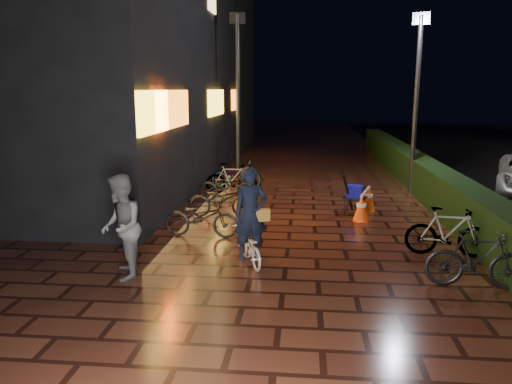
# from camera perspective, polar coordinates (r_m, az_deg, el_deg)

# --- Properties ---
(ground) EXTENTS (80.00, 80.00, 0.00)m
(ground) POSITION_cam_1_polar(r_m,az_deg,el_deg) (9.37, 6.95, -7.56)
(ground) COLOR #381911
(ground) RESTS_ON ground
(hedge) EXTENTS (0.70, 20.00, 1.00)m
(hedge) POSITION_cam_1_polar(r_m,az_deg,el_deg) (17.41, 17.39, 2.65)
(hedge) COLOR black
(hedge) RESTS_ON ground
(bystander_person) EXTENTS (0.90, 1.02, 1.74)m
(bystander_person) POSITION_cam_1_polar(r_m,az_deg,el_deg) (8.43, -15.19, -3.88)
(bystander_person) COLOR #5E5F61
(bystander_person) RESTS_ON ground
(storefront_block) EXTENTS (12.09, 22.00, 9.00)m
(storefront_block) POSITION_cam_1_polar(r_m,az_deg,el_deg) (22.39, -19.40, 14.70)
(storefront_block) COLOR black
(storefront_block) RESTS_ON ground
(lamp_post_hedge) EXTENTS (0.49, 0.24, 5.20)m
(lamp_post_hedge) POSITION_cam_1_polar(r_m,az_deg,el_deg) (15.49, 17.87, 10.35)
(lamp_post_hedge) COLOR black
(lamp_post_hedge) RESTS_ON ground
(lamp_post_sf) EXTENTS (0.54, 0.19, 5.64)m
(lamp_post_sf) POSITION_cam_1_polar(r_m,az_deg,el_deg) (17.89, -2.08, 11.77)
(lamp_post_sf) COLOR black
(lamp_post_sf) RESTS_ON ground
(cyclist) EXTENTS (0.88, 1.30, 1.77)m
(cyclist) POSITION_cam_1_polar(r_m,az_deg,el_deg) (8.81, -0.68, -4.25)
(cyclist) COLOR white
(cyclist) RESTS_ON ground
(traffic_barrier) EXTENTS (0.70, 1.53, 0.62)m
(traffic_barrier) POSITION_cam_1_polar(r_m,az_deg,el_deg) (12.63, 12.34, -1.24)
(traffic_barrier) COLOR #FA480D
(traffic_barrier) RESTS_ON ground
(cart_assembly) EXTENTS (0.68, 0.58, 1.01)m
(cart_assembly) POSITION_cam_1_polar(r_m,az_deg,el_deg) (12.74, 11.16, -0.11)
(cart_assembly) COLOR black
(cart_assembly) RESTS_ON ground
(parked_bikes_storefront) EXTENTS (1.77, 6.01, 0.93)m
(parked_bikes_storefront) POSITION_cam_1_polar(r_m,az_deg,el_deg) (13.38, -3.58, 0.26)
(parked_bikes_storefront) COLOR black
(parked_bikes_storefront) RESTS_ON ground
(parked_bikes_hedge) EXTENTS (1.62, 2.13, 0.93)m
(parked_bikes_hedge) POSITION_cam_1_polar(r_m,az_deg,el_deg) (9.26, 22.41, -5.57)
(parked_bikes_hedge) COLOR black
(parked_bikes_hedge) RESTS_ON ground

